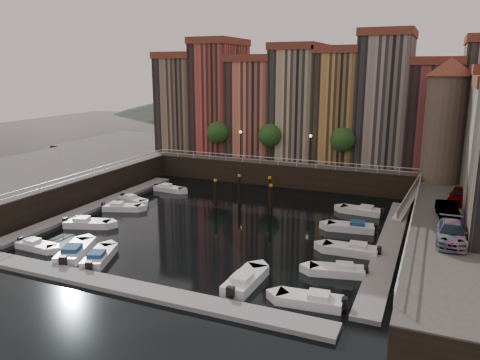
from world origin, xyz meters
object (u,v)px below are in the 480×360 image
at_px(corner_tower, 446,118).
at_px(car_b, 447,211).
at_px(boat_left_1, 87,223).
at_px(car_c, 451,234).
at_px(boat_left_2, 121,207).
at_px(mooring_pilings, 249,194).
at_px(car_a, 459,196).
at_px(gangway, 409,197).
at_px(boat_left_0, 36,246).

xyz_separation_m(corner_tower, car_b, (0.69, -14.65, -6.50)).
xyz_separation_m(boat_left_1, car_c, (33.42, 0.77, 3.38)).
relative_size(corner_tower, boat_left_2, 3.09).
xyz_separation_m(mooring_pilings, car_a, (21.67, -0.00, 2.09)).
bearing_deg(gangway, mooring_pilings, -164.67).
relative_size(mooring_pilings, boat_left_1, 1.41).
relative_size(boat_left_1, car_a, 1.13).
relative_size(boat_left_1, boat_left_2, 1.10).
relative_size(car_b, car_c, 0.82).
relative_size(boat_left_0, car_c, 0.80).
bearing_deg(corner_tower, car_c, -87.46).
relative_size(corner_tower, boat_left_0, 3.34).
distance_m(boat_left_0, car_a, 39.35).
xyz_separation_m(mooring_pilings, boat_left_0, (-12.61, -19.02, -1.33)).
height_order(boat_left_0, boat_left_2, boat_left_2).
xyz_separation_m(boat_left_2, car_b, (33.53, 0.99, 3.36)).
bearing_deg(car_a, car_b, -92.11).
bearing_deg(car_c, mooring_pilings, 149.98).
xyz_separation_m(gangway, boat_left_0, (-29.64, -23.69, -1.60)).
xyz_separation_m(mooring_pilings, car_c, (20.86, -11.75, 2.10)).
relative_size(car_a, car_c, 0.84).
bearing_deg(boat_left_1, car_a, 1.94).
bearing_deg(gangway, boat_left_0, -141.37).
distance_m(boat_left_1, car_a, 36.61).
bearing_deg(corner_tower, car_b, -87.31).
bearing_deg(gangway, car_b, -70.53).
xyz_separation_m(boat_left_0, car_c, (33.47, 7.27, 3.43)).
xyz_separation_m(boat_left_0, car_b, (33.23, 13.54, 3.38)).
bearing_deg(car_c, boat_left_2, 170.48).
distance_m(gangway, boat_left_0, 37.97).
bearing_deg(boat_left_2, mooring_pilings, 6.98).
distance_m(gangway, boat_left_2, 31.98).
bearing_deg(boat_left_1, car_c, -16.82).
bearing_deg(car_b, boat_left_2, 173.33).
bearing_deg(car_c, car_a, 85.42).
height_order(mooring_pilings, boat_left_0, mooring_pilings).
bearing_deg(mooring_pilings, corner_tower, 24.70).
distance_m(gangway, car_a, 6.83).
bearing_deg(boat_left_2, corner_tower, 5.82).
bearing_deg(car_a, corner_tower, 109.47).
xyz_separation_m(corner_tower, boat_left_1, (-32.50, -21.69, -9.82)).
distance_m(corner_tower, boat_left_2, 37.68).
relative_size(boat_left_1, car_b, 1.16).
bearing_deg(car_c, boat_left_0, -168.38).
distance_m(boat_left_1, car_b, 34.08).
distance_m(mooring_pilings, car_b, 21.44).
height_order(boat_left_2, car_c, car_c).
height_order(mooring_pilings, car_b, car_b).
distance_m(boat_left_2, car_a, 35.34).
height_order(boat_left_1, car_b, car_b).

